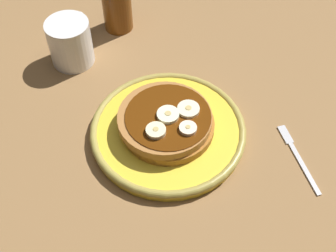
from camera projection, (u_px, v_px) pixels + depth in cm
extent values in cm
cube|color=olive|center=(168.00, 141.00, 71.48)|extent=(140.00, 140.00, 3.00)
cylinder|color=yellow|center=(168.00, 132.00, 69.64)|extent=(23.69, 23.69, 1.72)
torus|color=#A49342|center=(168.00, 129.00, 69.17)|extent=(24.18, 24.18, 1.20)
cylinder|color=#A66826|center=(167.00, 125.00, 68.50)|extent=(14.17, 14.17, 1.44)
cylinder|color=#AC7037|center=(164.00, 120.00, 67.17)|extent=(14.28, 14.28, 1.44)
cylinder|color=#592B0A|center=(168.00, 116.00, 66.64)|extent=(12.99, 12.99, 0.16)
cylinder|color=#EEF0C3|center=(165.00, 117.00, 66.20)|extent=(3.37, 3.37, 0.72)
cylinder|color=tan|center=(165.00, 115.00, 65.89)|extent=(0.94, 0.94, 0.08)
cylinder|color=beige|center=(156.00, 131.00, 64.47)|extent=(2.94, 2.94, 0.84)
cylinder|color=tan|center=(156.00, 129.00, 64.10)|extent=(0.82, 0.82, 0.08)
cylinder|color=beige|center=(188.00, 109.00, 67.15)|extent=(3.39, 3.39, 0.63)
cylinder|color=tan|center=(188.00, 108.00, 66.87)|extent=(0.95, 0.95, 0.08)
cylinder|color=#F5E1C1|center=(188.00, 129.00, 64.83)|extent=(2.61, 2.61, 0.71)
cylinder|color=tan|center=(188.00, 127.00, 64.52)|extent=(0.73, 0.73, 0.08)
cylinder|color=white|center=(70.00, 43.00, 77.71)|extent=(7.55, 7.55, 8.20)
cylinder|color=black|center=(67.00, 28.00, 75.14)|extent=(6.41, 6.41, 0.49)
torus|color=white|center=(78.00, 28.00, 80.10)|extent=(5.95, 1.36, 5.95)
cube|color=silver|center=(304.00, 168.00, 66.22)|extent=(8.65, 5.21, 0.50)
cube|color=silver|center=(286.00, 134.00, 70.11)|extent=(3.67, 2.80, 0.50)
cylinder|color=brown|center=(117.00, 2.00, 82.26)|extent=(5.44, 5.44, 11.41)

